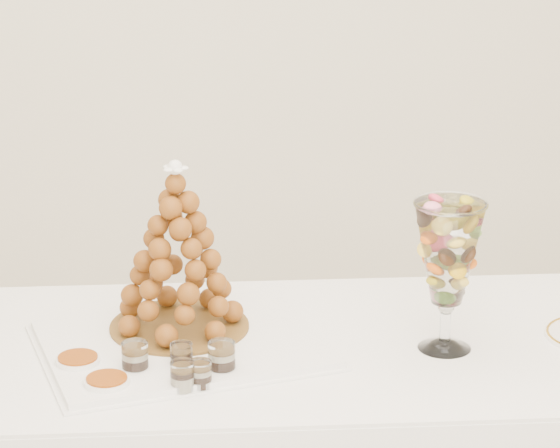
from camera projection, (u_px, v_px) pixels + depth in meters
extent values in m
cube|color=white|center=(351.00, 345.00, 2.90)|extent=(1.91, 0.82, 0.01)
cube|color=white|center=(183.00, 345.00, 2.86)|extent=(0.67, 0.56, 0.02)
cylinder|color=white|center=(444.00, 344.00, 2.87)|extent=(0.12, 0.12, 0.02)
cylinder|color=white|center=(445.00, 323.00, 2.85)|extent=(0.02, 0.02, 0.08)
sphere|color=white|center=(446.00, 306.00, 2.84)|extent=(0.04, 0.04, 0.04)
cylinder|color=white|center=(135.00, 359.00, 2.73)|extent=(0.06, 0.06, 0.07)
cylinder|color=white|center=(181.00, 358.00, 2.75)|extent=(0.06, 0.06, 0.06)
cylinder|color=white|center=(222.00, 359.00, 2.73)|extent=(0.06, 0.06, 0.08)
cylinder|color=white|center=(182.00, 377.00, 2.66)|extent=(0.05, 0.05, 0.07)
cylinder|color=white|center=(200.00, 375.00, 2.67)|extent=(0.05, 0.05, 0.06)
cylinder|color=white|center=(78.00, 364.00, 2.76)|extent=(0.09, 0.09, 0.03)
cylinder|color=white|center=(107.00, 386.00, 2.66)|extent=(0.09, 0.09, 0.03)
cylinder|color=brown|center=(179.00, 326.00, 2.92)|extent=(0.31, 0.31, 0.01)
cone|color=brown|center=(177.00, 247.00, 2.86)|extent=(0.33, 0.33, 0.37)
sphere|color=white|center=(175.00, 169.00, 2.80)|extent=(0.04, 0.04, 0.04)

